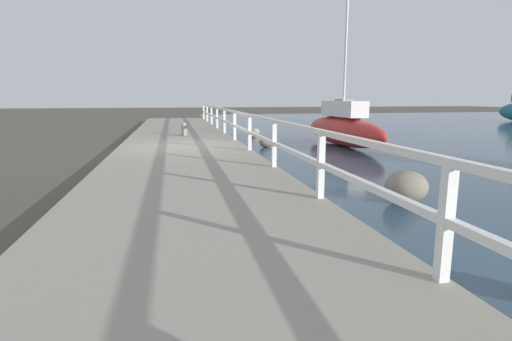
# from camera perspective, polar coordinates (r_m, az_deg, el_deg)

# --- Properties ---
(ground_plane) EXTENTS (120.00, 120.00, 0.00)m
(ground_plane) POSITION_cam_1_polar(r_m,az_deg,el_deg) (13.29, -10.40, 2.30)
(ground_plane) COLOR #4C473D
(dock_walkway) EXTENTS (4.09, 36.00, 0.27)m
(dock_walkway) POSITION_cam_1_polar(r_m,az_deg,el_deg) (13.27, -10.42, 2.88)
(dock_walkway) COLOR gray
(dock_walkway) RESTS_ON ground
(railing) EXTENTS (0.10, 32.50, 1.08)m
(railing) POSITION_cam_1_polar(r_m,az_deg,el_deg) (13.38, -2.12, 6.85)
(railing) COLOR white
(railing) RESTS_ON dock_walkway
(boulder_water_edge) EXTENTS (0.76, 0.69, 0.57)m
(boulder_water_edge) POSITION_cam_1_polar(r_m,az_deg,el_deg) (7.53, 20.67, -2.19)
(boulder_water_edge) COLOR slate
(boulder_water_edge) RESTS_ON ground
(boulder_upstream) EXTENTS (0.47, 0.42, 0.35)m
(boulder_upstream) POSITION_cam_1_polar(r_m,az_deg,el_deg) (19.59, -0.15, 5.56)
(boulder_upstream) COLOR gray
(boulder_upstream) RESTS_ON ground
(boulder_near_dock) EXTENTS (0.50, 0.45, 0.37)m
(boulder_near_dock) POSITION_cam_1_polar(r_m,az_deg,el_deg) (14.87, 1.44, 4.04)
(boulder_near_dock) COLOR #666056
(boulder_near_dock) RESTS_ON ground
(mooring_bollard) EXTENTS (0.22, 0.22, 0.55)m
(mooring_bollard) POSITION_cam_1_polar(r_m,az_deg,el_deg) (16.87, -10.25, 5.86)
(mooring_bollard) COLOR gray
(mooring_bollard) RESTS_ON dock_walkway
(sailboat_blue) EXTENTS (1.07, 5.37, 7.93)m
(sailboat_blue) POSITION_cam_1_polar(r_m,az_deg,el_deg) (30.09, 12.43, 8.00)
(sailboat_blue) COLOR #2D4C9E
(sailboat_blue) RESTS_ON water_surface
(sailboat_red) EXTENTS (1.25, 6.01, 6.03)m
(sailboat_red) POSITION_cam_1_polar(r_m,az_deg,el_deg) (15.67, 12.28, 6.00)
(sailboat_red) COLOR red
(sailboat_red) RESTS_ON water_surface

